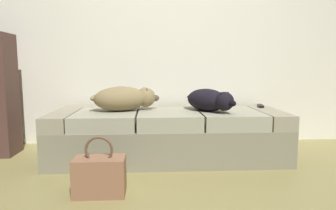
{
  "coord_description": "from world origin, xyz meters",
  "views": [
    {
      "loc": [
        -0.15,
        -1.59,
        0.8
      ],
      "look_at": [
        0.0,
        1.0,
        0.47
      ],
      "focal_mm": 31.89,
      "sensor_mm": 36.0,
      "label": 1
    }
  ],
  "objects_px": {
    "dog_dark": "(210,100)",
    "handbag": "(100,175)",
    "tv_remote": "(261,106)",
    "dog_tan": "(125,98)",
    "couch": "(168,133)"
  },
  "relations": [
    {
      "from": "dog_dark",
      "to": "handbag",
      "type": "distance_m",
      "value": 1.16
    },
    {
      "from": "tv_remote",
      "to": "handbag",
      "type": "relative_size",
      "value": 0.4
    },
    {
      "from": "handbag",
      "to": "dog_tan",
      "type": "bearing_deg",
      "value": 82.74
    },
    {
      "from": "tv_remote",
      "to": "handbag",
      "type": "distance_m",
      "value": 1.69
    },
    {
      "from": "handbag",
      "to": "couch",
      "type": "bearing_deg",
      "value": 59.77
    },
    {
      "from": "dog_tan",
      "to": "tv_remote",
      "type": "bearing_deg",
      "value": 7.43
    },
    {
      "from": "tv_remote",
      "to": "dog_tan",
      "type": "bearing_deg",
      "value": -160.06
    },
    {
      "from": "dog_tan",
      "to": "dog_dark",
      "type": "distance_m",
      "value": 0.73
    },
    {
      "from": "dog_dark",
      "to": "tv_remote",
      "type": "relative_size",
      "value": 3.46
    },
    {
      "from": "tv_remote",
      "to": "handbag",
      "type": "bearing_deg",
      "value": -132.91
    },
    {
      "from": "couch",
      "to": "dog_dark",
      "type": "bearing_deg",
      "value": -16.43
    },
    {
      "from": "handbag",
      "to": "dog_dark",
      "type": "bearing_deg",
      "value": 40.4
    },
    {
      "from": "tv_remote",
      "to": "dog_dark",
      "type": "bearing_deg",
      "value": -143.7
    },
    {
      "from": "dog_tan",
      "to": "tv_remote",
      "type": "distance_m",
      "value": 1.29
    },
    {
      "from": "dog_tan",
      "to": "tv_remote",
      "type": "relative_size",
      "value": 4.05
    }
  ]
}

